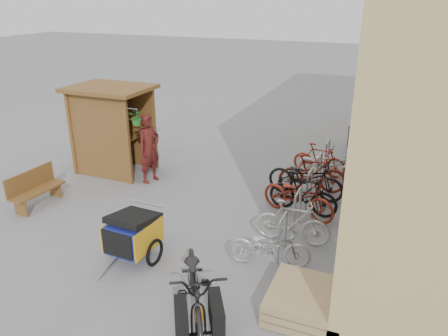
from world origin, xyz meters
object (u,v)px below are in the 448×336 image
at_px(bench, 35,188).
at_px(shopping_carts, 361,133).
at_px(bike_5, 312,174).
at_px(bike_6, 329,165).
at_px(child_trailer, 133,233).
at_px(person_kiosk, 149,149).
at_px(bike_7, 319,160).
at_px(cargo_bike, 196,289).
at_px(bike_0, 269,246).
at_px(kiosk, 109,117).
at_px(pallet_stack, 301,301).
at_px(bike_4, 306,178).
at_px(bike_1, 292,222).
at_px(bike_3, 303,193).
at_px(bike_2, 298,196).

xyz_separation_m(bench, shopping_carts, (6.67, 6.71, 0.21)).
xyz_separation_m(shopping_carts, bike_5, (-0.78, -3.53, -0.15)).
relative_size(bike_5, bike_6, 0.96).
distance_m(child_trailer, person_kiosk, 3.72).
bearing_deg(bike_5, bike_6, -30.72).
xyz_separation_m(bike_5, bike_7, (-0.05, 1.20, -0.06)).
xyz_separation_m(cargo_bike, bike_5, (0.66, 5.32, -0.07)).
bearing_deg(bike_0, person_kiosk, 45.72).
bearing_deg(kiosk, bike_5, 6.79).
relative_size(pallet_stack, bike_0, 0.79).
distance_m(pallet_stack, bike_4, 4.31).
relative_size(bike_0, bike_1, 1.00).
bearing_deg(bike_7, bike_6, -130.98).
height_order(pallet_stack, bike_3, bike_3).
distance_m(bench, bike_4, 6.46).
xyz_separation_m(pallet_stack, bike_4, (-0.88, 4.20, 0.29)).
distance_m(bike_5, bike_7, 1.21).
height_order(bike_5, bike_7, bike_5).
bearing_deg(bike_0, pallet_stack, -153.00).
height_order(person_kiosk, bike_3, person_kiosk).
relative_size(kiosk, bike_6, 1.43).
bearing_deg(child_trailer, bike_2, 52.44).
relative_size(bench, bike_0, 0.91).
bearing_deg(child_trailer, bike_7, 68.75).
bearing_deg(bike_2, bike_5, 15.93).
distance_m(shopping_carts, bike_5, 3.61).
xyz_separation_m(child_trailer, bike_2, (2.46, 2.87, -0.07)).
bearing_deg(bike_3, bike_5, 8.56).
bearing_deg(kiosk, bike_4, 3.54).
height_order(bike_1, bike_4, bike_4).
distance_m(pallet_stack, bench, 6.81).
distance_m(bike_3, bike_4, 0.88).
bearing_deg(bike_7, bike_1, -169.22).
distance_m(bike_6, bike_7, 0.47).
bearing_deg(bike_4, cargo_bike, -179.65).
relative_size(bike_0, bike_6, 0.88).
height_order(cargo_bike, bike_7, cargo_bike).
bearing_deg(bike_3, bike_4, 15.71).
xyz_separation_m(shopping_carts, bike_0, (-0.84, -7.01, -0.25)).
relative_size(bike_4, bike_6, 1.10).
bearing_deg(bike_5, bench, 104.86).
distance_m(pallet_stack, bike_0, 1.35).
relative_size(kiosk, cargo_bike, 1.08).
distance_m(person_kiosk, bike_2, 4.14).
height_order(bike_0, bike_7, bike_7).
bearing_deg(shopping_carts, pallet_stack, -90.00).
bearing_deg(bench, child_trailer, -13.06).
bearing_deg(bike_3, bike_7, 8.91).
height_order(bike_2, bike_7, bike_2).
bearing_deg(cargo_bike, child_trailer, 119.16).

